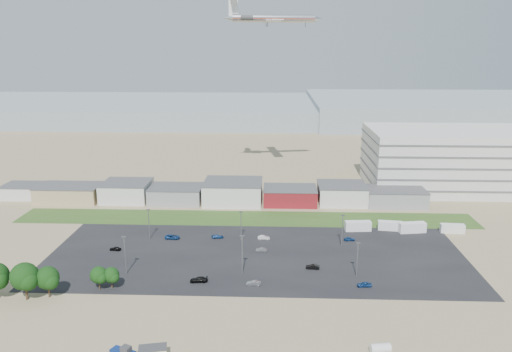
{
  "coord_description": "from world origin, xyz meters",
  "views": [
    {
      "loc": [
        10.23,
        -113.69,
        58.43
      ],
      "look_at": [
        4.84,
        22.0,
        23.19
      ],
      "focal_mm": 35.0,
      "sensor_mm": 36.0,
      "label": 1
    }
  ],
  "objects_px": {
    "parked_car_3": "(199,280)",
    "parked_car_9": "(172,237)",
    "parked_car_6": "(218,236)",
    "parked_car_13": "(254,283)",
    "storage_tank_nw": "(380,348)",
    "box_trailer_a": "(358,226)",
    "parked_car_2": "(364,284)",
    "parked_car_5": "(115,249)",
    "airliner": "(274,18)",
    "parked_car_10": "(99,277)",
    "parked_car_1": "(313,267)",
    "parked_car_7": "(261,250)",
    "parked_car_8": "(349,239)",
    "parked_car_11": "(264,237)"
  },
  "relations": [
    {
      "from": "parked_car_2",
      "to": "parked_car_5",
      "type": "distance_m",
      "value": 72.66
    },
    {
      "from": "parked_car_6",
      "to": "parked_car_13",
      "type": "distance_m",
      "value": 34.11
    },
    {
      "from": "parked_car_8",
      "to": "parked_car_1",
      "type": "bearing_deg",
      "value": 141.35
    },
    {
      "from": "parked_car_2",
      "to": "parked_car_6",
      "type": "relative_size",
      "value": 0.97
    },
    {
      "from": "parked_car_13",
      "to": "parked_car_8",
      "type": "bearing_deg",
      "value": 138.27
    },
    {
      "from": "storage_tank_nw",
      "to": "box_trailer_a",
      "type": "xyz_separation_m",
      "value": [
        6.31,
        68.14,
        0.41
      ]
    },
    {
      "from": "storage_tank_nw",
      "to": "parked_car_9",
      "type": "bearing_deg",
      "value": 132.23
    },
    {
      "from": "box_trailer_a",
      "to": "parked_car_8",
      "type": "xyz_separation_m",
      "value": [
        -4.01,
        -9.01,
        -1.0
      ]
    },
    {
      "from": "storage_tank_nw",
      "to": "box_trailer_a",
      "type": "bearing_deg",
      "value": 84.71
    },
    {
      "from": "airliner",
      "to": "parked_car_5",
      "type": "xyz_separation_m",
      "value": [
        -45.88,
        -82.89,
        -69.43
      ]
    },
    {
      "from": "parked_car_8",
      "to": "parked_car_9",
      "type": "bearing_deg",
      "value": 83.65
    },
    {
      "from": "parked_car_7",
      "to": "parked_car_1",
      "type": "bearing_deg",
      "value": 51.65
    },
    {
      "from": "parked_car_6",
      "to": "parked_car_10",
      "type": "bearing_deg",
      "value": 130.66
    },
    {
      "from": "storage_tank_nw",
      "to": "parked_car_11",
      "type": "distance_m",
      "value": 63.99
    },
    {
      "from": "airliner",
      "to": "parked_car_10",
      "type": "bearing_deg",
      "value": -123.97
    },
    {
      "from": "parked_car_2",
      "to": "parked_car_10",
      "type": "height_order",
      "value": "parked_car_10"
    },
    {
      "from": "parked_car_3",
      "to": "parked_car_9",
      "type": "xyz_separation_m",
      "value": [
        -12.76,
        29.18,
        -0.01
      ]
    },
    {
      "from": "parked_car_2",
      "to": "parked_car_6",
      "type": "distance_m",
      "value": 51.29
    },
    {
      "from": "storage_tank_nw",
      "to": "parked_car_13",
      "type": "xyz_separation_m",
      "value": [
        -26.16,
        28.0,
        -0.58
      ]
    },
    {
      "from": "parked_car_10",
      "to": "parked_car_5",
      "type": "bearing_deg",
      "value": 10.64
    },
    {
      "from": "box_trailer_a",
      "to": "parked_car_11",
      "type": "relative_size",
      "value": 2.25
    },
    {
      "from": "parked_car_6",
      "to": "airliner",
      "type": "bearing_deg",
      "value": -20.15
    },
    {
      "from": "parked_car_3",
      "to": "parked_car_8",
      "type": "relative_size",
      "value": 1.34
    },
    {
      "from": "airliner",
      "to": "parked_car_8",
      "type": "distance_m",
      "value": 103.25
    },
    {
      "from": "storage_tank_nw",
      "to": "parked_car_6",
      "type": "bearing_deg",
      "value": 123.16
    },
    {
      "from": "parked_car_5",
      "to": "parked_car_7",
      "type": "relative_size",
      "value": 1.02
    },
    {
      "from": "storage_tank_nw",
      "to": "parked_car_9",
      "type": "distance_m",
      "value": 78.92
    },
    {
      "from": "airliner",
      "to": "parked_car_6",
      "type": "distance_m",
      "value": 101.37
    },
    {
      "from": "parked_car_3",
      "to": "parked_car_7",
      "type": "height_order",
      "value": "parked_car_3"
    },
    {
      "from": "parked_car_9",
      "to": "parked_car_10",
      "type": "distance_m",
      "value": 31.78
    },
    {
      "from": "box_trailer_a",
      "to": "parked_car_1",
      "type": "distance_m",
      "value": 34.37
    },
    {
      "from": "parked_car_7",
      "to": "parked_car_6",
      "type": "bearing_deg",
      "value": -124.4
    },
    {
      "from": "parked_car_2",
      "to": "parked_car_3",
      "type": "relative_size",
      "value": 0.8
    },
    {
      "from": "parked_car_6",
      "to": "parked_car_8",
      "type": "xyz_separation_m",
      "value": [
        41.26,
        -0.49,
        0.04
      ]
    },
    {
      "from": "parked_car_6",
      "to": "parked_car_2",
      "type": "bearing_deg",
      "value": -134.62
    },
    {
      "from": "parked_car_1",
      "to": "parked_car_7",
      "type": "distance_m",
      "value": 18.32
    },
    {
      "from": "storage_tank_nw",
      "to": "parked_car_5",
      "type": "relative_size",
      "value": 1.15
    },
    {
      "from": "box_trailer_a",
      "to": "parked_car_1",
      "type": "xyz_separation_m",
      "value": [
        -16.87,
        -29.93,
        -0.96
      ]
    },
    {
      "from": "box_trailer_a",
      "to": "parked_car_7",
      "type": "relative_size",
      "value": 2.55
    },
    {
      "from": "parked_car_7",
      "to": "parked_car_10",
      "type": "relative_size",
      "value": 0.76
    },
    {
      "from": "parked_car_1",
      "to": "parked_car_5",
      "type": "distance_m",
      "value": 58.46
    },
    {
      "from": "parked_car_1",
      "to": "parked_car_3",
      "type": "relative_size",
      "value": 0.83
    },
    {
      "from": "parked_car_5",
      "to": "storage_tank_nw",
      "type": "bearing_deg",
      "value": 62.46
    },
    {
      "from": "box_trailer_a",
      "to": "parked_car_2",
      "type": "height_order",
      "value": "box_trailer_a"
    },
    {
      "from": "airliner",
      "to": "parked_car_7",
      "type": "height_order",
      "value": "airliner"
    },
    {
      "from": "airliner",
      "to": "parked_car_1",
      "type": "height_order",
      "value": "airliner"
    },
    {
      "from": "parked_car_1",
      "to": "parked_car_5",
      "type": "relative_size",
      "value": 1.11
    },
    {
      "from": "storage_tank_nw",
      "to": "parked_car_1",
      "type": "height_order",
      "value": "storage_tank_nw"
    },
    {
      "from": "parked_car_7",
      "to": "parked_car_9",
      "type": "relative_size",
      "value": 0.71
    },
    {
      "from": "airliner",
      "to": "parked_car_11",
      "type": "xyz_separation_m",
      "value": [
        -2.13,
        -72.34,
        -69.38
      ]
    }
  ]
}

